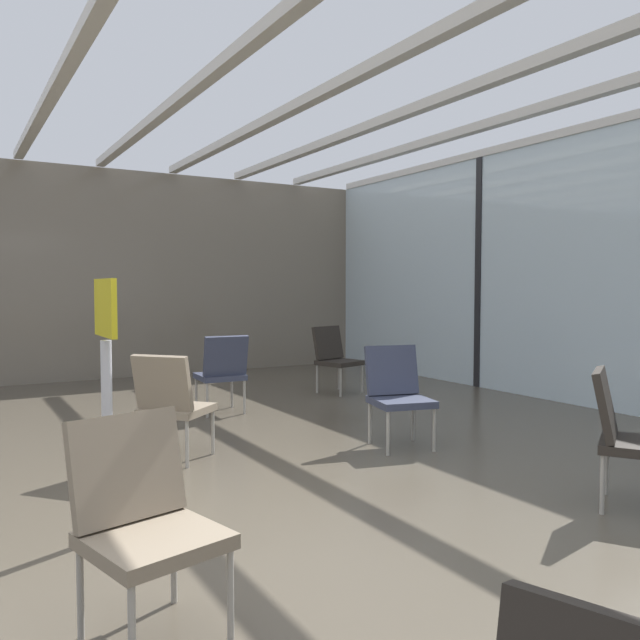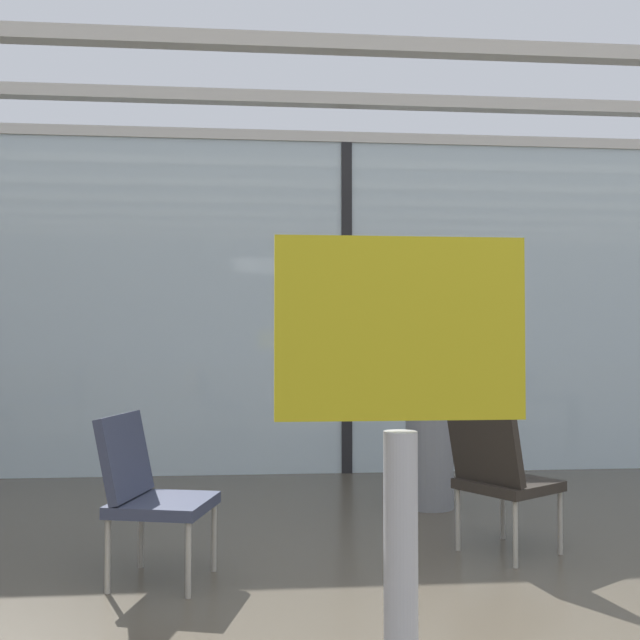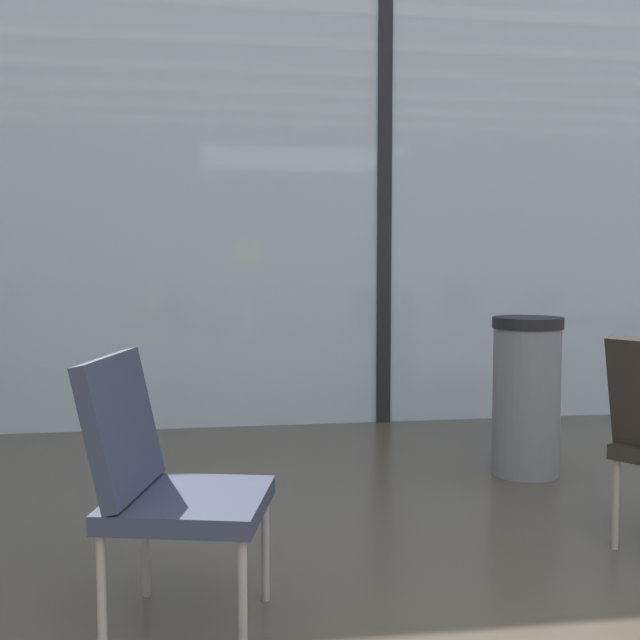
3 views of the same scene
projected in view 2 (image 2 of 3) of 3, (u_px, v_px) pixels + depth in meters
name	position (u px, v px, depth m)	size (l,w,h in m)	color
glass_curtain_wall	(346.00, 307.00, 6.96)	(14.00, 0.08, 3.17)	silver
window_mullion_1	(346.00, 307.00, 6.96)	(0.10, 0.12, 3.17)	black
parked_airplane	(347.00, 306.00, 12.10)	(13.63, 3.68, 3.68)	silver
lounge_chair_2	(499.00, 471.00, 4.26)	(0.70, 0.69, 0.87)	#28231E
lounge_chair_5	(147.00, 486.00, 3.80)	(0.63, 0.59, 0.87)	#33384C
trash_bin	(430.00, 450.00, 5.47)	(0.38, 0.38, 0.86)	slate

